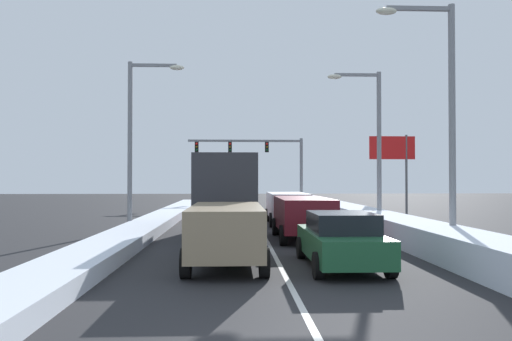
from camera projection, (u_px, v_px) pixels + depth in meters
The scene contains 15 objects.
ground_plane at pixel (263, 233), 22.03m from camera, with size 120.00×120.00×0.00m, color #28282B.
lane_stripe_between_right_lane_and_center_lane at pixel (259, 225), 25.96m from camera, with size 0.14×43.32×0.01m, color silver.
snow_bank_right_shoulder at pixel (359, 216), 26.20m from camera, with size 1.86×43.32×0.89m, color silver.
snow_bank_left_shoulder at pixel (157, 221), 25.74m from camera, with size 1.75×43.32×0.46m, color silver.
sedan_green_right_lane_nearest at pixel (341, 240), 13.53m from camera, with size 2.00×4.50×1.51m.
suv_maroon_right_lane_second at pixel (303, 214), 19.77m from camera, with size 2.16×4.90×1.67m.
suv_white_right_lane_third at pixel (287, 205), 26.54m from camera, with size 2.16×4.90×1.67m.
suv_tan_center_lane_nearest at pixel (226, 229), 13.79m from camera, with size 2.16×4.90×1.67m.
box_truck_center_lane_second at pixel (226, 191), 20.79m from camera, with size 2.53×7.20×3.36m.
sedan_red_center_lane_third at pixel (225, 208), 27.98m from camera, with size 2.00×4.50×1.51m.
traffic_light_gantry at pixel (261, 154), 45.75m from camera, with size 10.60×0.47×6.20m.
street_lamp_right_near at pixel (441, 104), 16.45m from camera, with size 2.66×0.36×8.24m.
street_lamp_right_mid at pixel (371, 134), 24.31m from camera, with size 2.66×0.36×7.69m.
street_lamp_left_mid at pixel (138, 129), 23.46m from camera, with size 2.66×0.36×7.98m.
roadside_sign_right at pixel (392, 156), 34.49m from camera, with size 3.20×0.16×5.50m.
Camera 1 is at (-1.26, -6.29, 2.42)m, focal length 34.81 mm.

